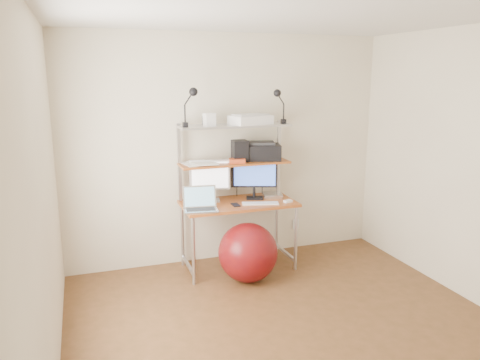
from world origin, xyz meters
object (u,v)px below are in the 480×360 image
object	(u,v)px
monitor_silver	(210,177)
exercise_ball	(248,252)
monitor_black	(254,176)
printer	(261,151)
laptop	(200,205)

from	to	relation	value
monitor_silver	exercise_ball	xyz separation A→B (m)	(0.25, -0.50, -0.69)
monitor_black	printer	xyz separation A→B (m)	(0.10, 0.07, 0.25)
printer	exercise_ball	distance (m)	1.12
monitor_silver	monitor_black	world-z (taller)	monitor_black
monitor_black	exercise_ball	world-z (taller)	monitor_black
printer	exercise_ball	size ratio (longest dim) A/B	0.79
monitor_silver	exercise_ball	world-z (taller)	monitor_silver
monitor_black	printer	size ratio (longest dim) A/B	1.05
laptop	exercise_ball	size ratio (longest dim) A/B	0.61
monitor_black	laptop	distance (m)	0.73
laptop	exercise_ball	xyz separation A→B (m)	(0.44, -0.21, -0.49)
monitor_black	laptop	size ratio (longest dim) A/B	1.36
monitor_black	exercise_ball	xyz separation A→B (m)	(-0.23, -0.44, -0.69)
monitor_black	exercise_ball	size ratio (longest dim) A/B	0.83
monitor_silver	printer	world-z (taller)	printer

